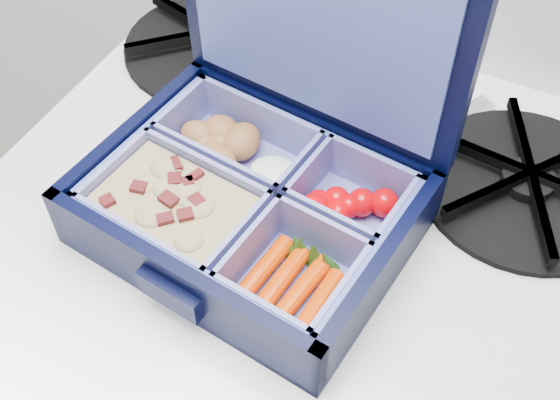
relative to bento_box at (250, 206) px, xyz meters
The scene contains 4 objects.
bento_box is the anchor object (origin of this frame).
burner_grate 0.23m from the bento_box, 37.26° to the left, with size 0.18×0.18×0.03m, color black.
burner_grate_rear 0.23m from the bento_box, 127.11° to the left, with size 0.18×0.18×0.02m, color black.
fork 0.15m from the bento_box, 59.28° to the left, with size 0.02×0.18×0.01m, color silver, non-canonical shape.
Camera 1 is at (-0.40, 1.37, 1.25)m, focal length 45.00 mm.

